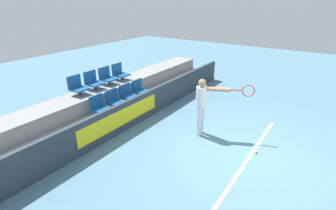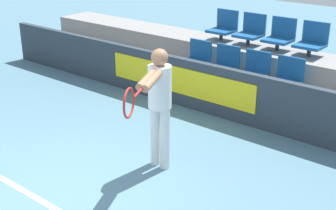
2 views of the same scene
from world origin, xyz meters
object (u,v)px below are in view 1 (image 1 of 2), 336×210
(stadium_chair_0, at_px, (100,106))
(stadium_chair_5, at_px, (93,81))
(stadium_chair_3, at_px, (140,89))
(tennis_ball, at_px, (256,152))
(stadium_chair_4, at_px, (77,86))
(tennis_player, at_px, (204,102))
(stadium_chair_1, at_px, (115,100))
(stadium_chair_6, at_px, (107,77))
(stadium_chair_2, at_px, (128,94))

(stadium_chair_0, bearing_deg, stadium_chair_5, 55.82)
(stadium_chair_0, bearing_deg, stadium_chair_3, 0.00)
(tennis_ball, bearing_deg, stadium_chair_4, 103.06)
(stadium_chair_5, xyz_separation_m, tennis_player, (0.71, -3.52, -0.14))
(stadium_chair_4, bearing_deg, stadium_chair_1, -55.82)
(stadium_chair_6, relative_size, tennis_ball, 8.63)
(stadium_chair_4, bearing_deg, stadium_chair_3, -26.14)
(stadium_chair_4, height_order, stadium_chair_6, same)
(stadium_chair_0, distance_m, tennis_player, 2.96)
(stadium_chair_2, height_order, stadium_chair_5, stadium_chair_5)
(stadium_chair_4, xyz_separation_m, stadium_chair_5, (0.60, 0.00, 0.00))
(stadium_chair_1, relative_size, stadium_chair_5, 1.00)
(stadium_chair_1, bearing_deg, stadium_chair_6, 55.82)
(tennis_player, bearing_deg, stadium_chair_3, 54.57)
(stadium_chair_5, height_order, tennis_player, tennis_player)
(stadium_chair_4, height_order, stadium_chair_5, same)
(stadium_chair_0, distance_m, stadium_chair_4, 0.99)
(stadium_chair_0, xyz_separation_m, stadium_chair_3, (1.80, 0.00, 0.00))
(stadium_chair_0, bearing_deg, stadium_chair_2, 0.00)
(stadium_chair_4, bearing_deg, stadium_chair_5, 0.00)
(stadium_chair_3, relative_size, tennis_ball, 8.63)
(stadium_chair_4, distance_m, stadium_chair_6, 1.20)
(stadium_chair_2, height_order, stadium_chair_4, stadium_chair_4)
(stadium_chair_0, distance_m, stadium_chair_3, 1.80)
(stadium_chair_2, relative_size, stadium_chair_3, 1.00)
(stadium_chair_2, height_order, tennis_ball, stadium_chair_2)
(stadium_chair_0, height_order, stadium_chair_5, stadium_chair_5)
(stadium_chair_4, xyz_separation_m, tennis_ball, (1.18, -5.08, -1.09))
(stadium_chair_0, bearing_deg, tennis_player, -63.52)
(stadium_chair_4, relative_size, stadium_chair_5, 1.00)
(stadium_chair_2, bearing_deg, stadium_chair_1, 180.00)
(tennis_player, bearing_deg, tennis_ball, -119.97)
(stadium_chair_3, bearing_deg, stadium_chair_2, 180.00)
(stadium_chair_1, xyz_separation_m, stadium_chair_4, (-0.60, 0.88, 0.44))
(stadium_chair_5, height_order, stadium_chair_6, same)
(stadium_chair_1, distance_m, stadium_chair_6, 1.15)
(stadium_chair_1, relative_size, stadium_chair_4, 1.00)
(stadium_chair_0, height_order, tennis_ball, stadium_chair_0)
(stadium_chair_5, distance_m, tennis_ball, 5.23)
(stadium_chair_4, bearing_deg, stadium_chair_6, 0.00)
(stadium_chair_5, bearing_deg, stadium_chair_0, -124.18)
(tennis_player, xyz_separation_m, tennis_ball, (-0.14, -1.56, -0.95))
(stadium_chair_1, distance_m, stadium_chair_3, 1.20)
(stadium_chair_0, xyz_separation_m, stadium_chair_2, (1.20, 0.00, 0.00))
(stadium_chair_2, bearing_deg, stadium_chair_3, 0.00)
(stadium_chair_5, distance_m, tennis_player, 3.60)
(stadium_chair_6, bearing_deg, tennis_player, -88.16)
(stadium_chair_6, xyz_separation_m, tennis_player, (0.11, -3.52, -0.14))
(stadium_chair_1, relative_size, stadium_chair_2, 1.00)
(stadium_chair_0, relative_size, stadium_chair_6, 1.00)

